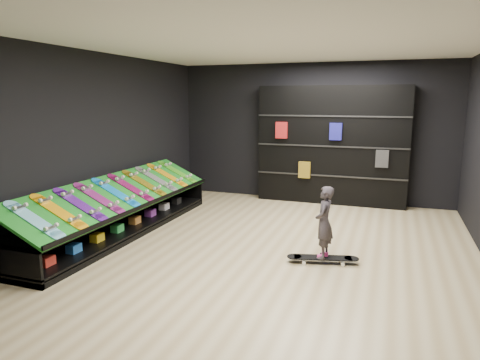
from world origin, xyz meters
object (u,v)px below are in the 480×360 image
(back_shelving, at_px, (331,145))
(child, at_px, (324,236))
(display_rack, at_px, (122,218))
(floor_skateboard, at_px, (323,260))

(back_shelving, height_order, child, back_shelving)
(display_rack, bearing_deg, back_shelving, 47.84)
(floor_skateboard, bearing_deg, back_shelving, 82.42)
(display_rack, xyz_separation_m, back_shelving, (3.01, 3.32, 1.00))
(child, bearing_deg, floor_skateboard, 180.00)
(floor_skateboard, height_order, child, child)
(back_shelving, bearing_deg, floor_skateboard, -83.34)
(floor_skateboard, bearing_deg, child, 0.00)
(display_rack, distance_m, back_shelving, 4.59)
(display_rack, height_order, floor_skateboard, display_rack)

